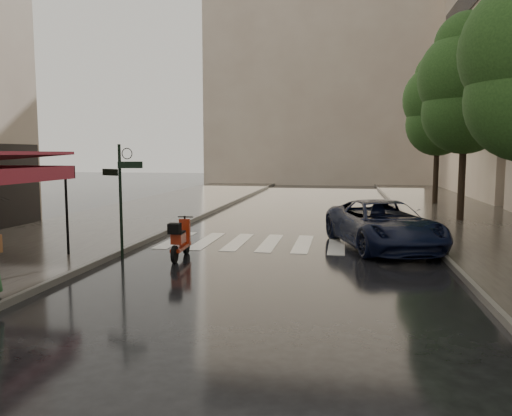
% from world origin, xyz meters
% --- Properties ---
extents(ground, '(120.00, 120.00, 0.00)m').
position_xyz_m(ground, '(0.00, 0.00, 0.00)').
color(ground, black).
rests_on(ground, ground).
extents(sidewalk_near, '(6.00, 60.00, 0.12)m').
position_xyz_m(sidewalk_near, '(-4.50, 12.00, 0.06)').
color(sidewalk_near, '#38332D').
rests_on(sidewalk_near, ground).
extents(sidewalk_far, '(5.50, 60.00, 0.12)m').
position_xyz_m(sidewalk_far, '(10.25, 12.00, 0.06)').
color(sidewalk_far, '#38332D').
rests_on(sidewalk_far, ground).
extents(curb_near, '(0.12, 60.00, 0.16)m').
position_xyz_m(curb_near, '(-1.45, 12.00, 0.07)').
color(curb_near, '#595651').
rests_on(curb_near, ground).
extents(curb_far, '(0.12, 60.00, 0.16)m').
position_xyz_m(curb_far, '(7.45, 12.00, 0.07)').
color(curb_far, '#595651').
rests_on(curb_far, ground).
extents(crosswalk, '(7.85, 3.20, 0.01)m').
position_xyz_m(crosswalk, '(2.98, 6.00, 0.01)').
color(crosswalk, silver).
rests_on(crosswalk, ground).
extents(signpost, '(1.17, 0.29, 3.10)m').
position_xyz_m(signpost, '(-1.19, 3.00, 1.83)').
color(signpost, black).
rests_on(signpost, ground).
extents(backdrop_building, '(22.00, 6.00, 20.00)m').
position_xyz_m(backdrop_building, '(3.00, 38.00, 10.00)').
color(backdrop_building, tan).
rests_on(backdrop_building, ground).
extents(tree_mid, '(3.80, 3.80, 8.34)m').
position_xyz_m(tree_mid, '(9.50, 12.00, 5.59)').
color(tree_mid, black).
rests_on(tree_mid, sidewalk_far).
extents(tree_far, '(3.80, 3.80, 8.16)m').
position_xyz_m(tree_far, '(9.70, 19.00, 5.46)').
color(tree_far, black).
rests_on(tree_far, sidewalk_far).
extents(scooter, '(0.44, 1.66, 1.09)m').
position_xyz_m(scooter, '(0.37, 3.23, 0.50)').
color(scooter, black).
rests_on(scooter, ground).
extents(parked_car, '(3.80, 5.64, 1.44)m').
position_xyz_m(parked_car, '(5.93, 5.80, 0.72)').
color(parked_car, black).
rests_on(parked_car, ground).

